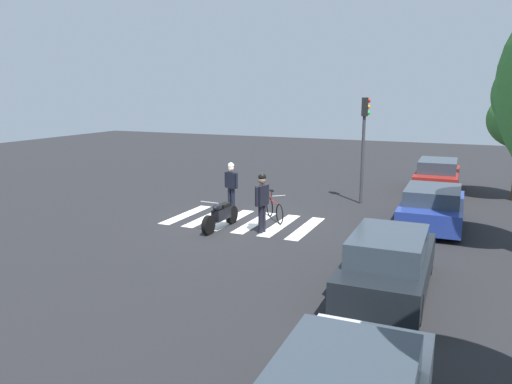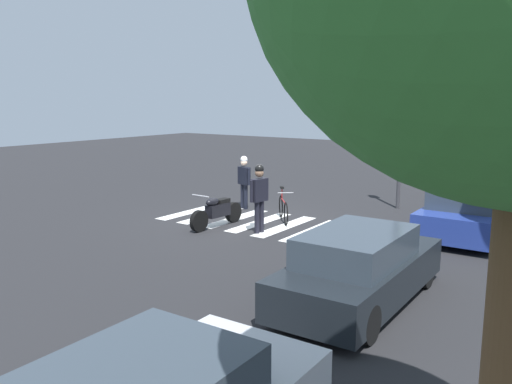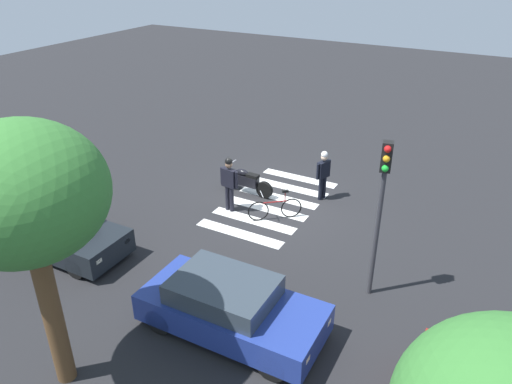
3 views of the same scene
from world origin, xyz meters
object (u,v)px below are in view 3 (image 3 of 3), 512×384
at_px(leaning_bicycle, 275,209).
at_px(police_motorcycle, 247,181).
at_px(officer_by_motorcycle, 229,180).
at_px(traffic_light_pole, 381,197).
at_px(car_black_suv, 56,229).
at_px(officer_on_foot, 323,172).
at_px(car_blue_hatchback, 230,307).

bearing_deg(leaning_bicycle, police_motorcycle, -34.36).
relative_size(police_motorcycle, officer_by_motorcycle, 1.09).
xyz_separation_m(leaning_bicycle, officer_by_motorcycle, (1.58, 0.21, 0.74)).
relative_size(police_motorcycle, leaning_bicycle, 1.51).
xyz_separation_m(police_motorcycle, traffic_light_pole, (-5.51, 3.36, 2.32)).
relative_size(leaning_bicycle, officer_by_motorcycle, 0.73).
bearing_deg(leaning_bicycle, officer_by_motorcycle, 7.58).
height_order(leaning_bicycle, car_black_suv, car_black_suv).
relative_size(officer_on_foot, traffic_light_pole, 0.43).
bearing_deg(car_black_suv, traffic_light_pole, -164.39).
bearing_deg(leaning_bicycle, car_blue_hatchback, 105.47).
distance_m(police_motorcycle, leaning_bicycle, 2.08).
bearing_deg(police_motorcycle, traffic_light_pole, 148.61).
xyz_separation_m(officer_on_foot, traffic_light_pole, (-3.00, 4.23, 1.74)).
relative_size(officer_by_motorcycle, traffic_light_pole, 0.46).
height_order(officer_on_foot, traffic_light_pole, traffic_light_pole).
relative_size(car_blue_hatchback, car_black_suv, 0.99).
height_order(police_motorcycle, officer_on_foot, officer_on_foot).
height_order(officer_on_foot, officer_by_motorcycle, officer_by_motorcycle).
relative_size(leaning_bicycle, traffic_light_pole, 0.34).
relative_size(leaning_bicycle, car_blue_hatchback, 0.33).
relative_size(car_black_suv, traffic_light_pole, 1.04).
relative_size(police_motorcycle, car_black_suv, 0.49).
height_order(officer_on_foot, car_black_suv, officer_on_foot).
height_order(leaning_bicycle, officer_by_motorcycle, officer_by_motorcycle).
distance_m(car_black_suv, traffic_light_pole, 9.11).
relative_size(officer_on_foot, officer_by_motorcycle, 0.93).
relative_size(officer_by_motorcycle, car_blue_hatchback, 0.45).
height_order(officer_by_motorcycle, traffic_light_pole, traffic_light_pole).
distance_m(leaning_bicycle, officer_on_foot, 2.28).
relative_size(police_motorcycle, car_blue_hatchback, 0.49).
distance_m(officer_by_motorcycle, traffic_light_pole, 5.95).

